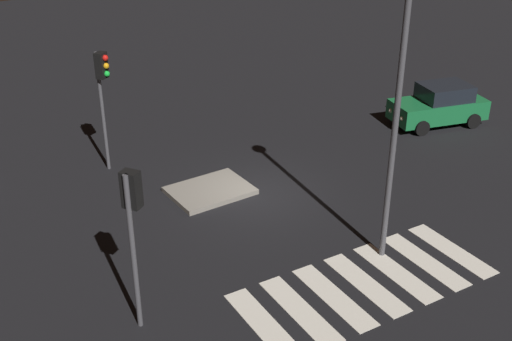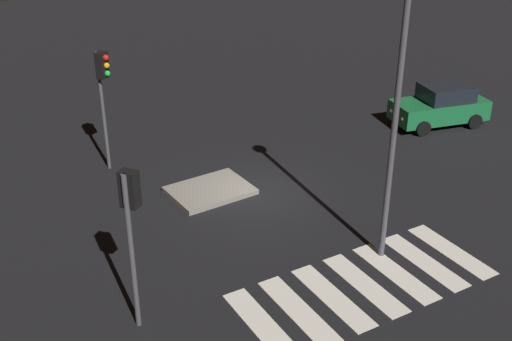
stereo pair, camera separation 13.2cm
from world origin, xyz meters
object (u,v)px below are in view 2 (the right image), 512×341
at_px(car_green, 441,106).
at_px(traffic_light_west, 103,82).
at_px(traffic_light_south, 131,212).
at_px(street_lamp, 400,78).
at_px(traffic_island, 210,190).

bearing_deg(car_green, traffic_light_west, -0.03).
bearing_deg(traffic_light_south, street_lamp, -42.26).
distance_m(traffic_island, car_green, 12.03).
distance_m(traffic_light_south, traffic_light_west, 9.53).
xyz_separation_m(car_green, traffic_light_south, (-16.77, -6.10, 2.46)).
relative_size(traffic_light_west, street_lamp, 0.55).
bearing_deg(street_lamp, traffic_light_south, 173.95).
bearing_deg(traffic_island, street_lamp, -66.25).
bearing_deg(traffic_light_south, car_green, -16.22).
height_order(car_green, traffic_light_south, traffic_light_south).
bearing_deg(street_lamp, traffic_light_west, 117.47).
height_order(traffic_island, street_lamp, street_lamp).
xyz_separation_m(traffic_light_south, street_lamp, (7.55, -0.80, 2.36)).
distance_m(traffic_light_west, street_lamp, 11.52).
xyz_separation_m(traffic_island, car_green, (11.99, 0.60, 0.83)).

